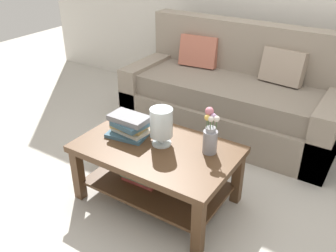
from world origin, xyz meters
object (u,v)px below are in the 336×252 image
coffee_table (156,162)px  flower_pitcher (210,135)px  glass_hurricane_vase (161,124)px  couch (232,97)px  book_stack_main (129,126)px

coffee_table → flower_pitcher: flower_pitcher is taller
coffee_table → glass_hurricane_vase: (0.02, 0.05, 0.31)m
coffee_table → flower_pitcher: 0.48m
couch → book_stack_main: bearing=-101.3°
book_stack_main → glass_hurricane_vase: 0.29m
coffee_table → couch: bearing=89.7°
glass_hurricane_vase → couch: bearing=90.5°
couch → flower_pitcher: 1.29m
book_stack_main → flower_pitcher: flower_pitcher is taller
coffee_table → glass_hurricane_vase: size_ratio=4.05×
book_stack_main → flower_pitcher: 0.63m
book_stack_main → flower_pitcher: (0.62, 0.11, 0.05)m
book_stack_main → flower_pitcher: bearing=10.3°
coffee_table → book_stack_main: 0.34m
coffee_table → flower_pitcher: (0.36, 0.14, 0.27)m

